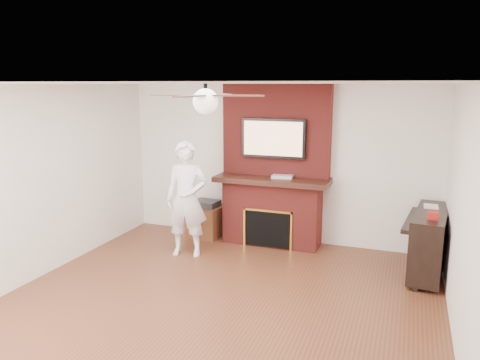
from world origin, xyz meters
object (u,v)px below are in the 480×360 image
(fireplace, at_px, (274,182))
(person, at_px, (187,199))
(piano, at_px, (428,241))
(side_table, at_px, (206,220))

(fireplace, xyz_separation_m, person, (-1.04, -0.97, -0.15))
(piano, bearing_deg, person, -166.50)
(fireplace, distance_m, piano, 2.41)
(fireplace, distance_m, side_table, 1.34)
(fireplace, bearing_deg, piano, -13.46)
(person, distance_m, piano, 3.37)
(fireplace, relative_size, person, 1.47)
(piano, bearing_deg, fireplace, 172.83)
(side_table, bearing_deg, person, -78.69)
(fireplace, relative_size, piano, 1.84)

